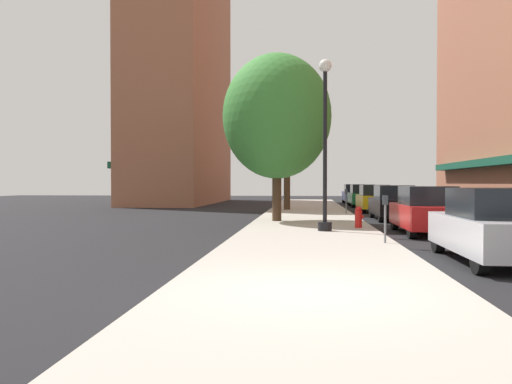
{
  "coord_description": "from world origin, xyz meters",
  "views": [
    {
      "loc": [
        -0.12,
        -7.96,
        1.77
      ],
      "look_at": [
        -3.03,
        22.18,
        1.24
      ],
      "focal_mm": 36.51,
      "sensor_mm": 36.0,
      "label": 1
    }
  ],
  "objects_px": {
    "car_silver": "(493,227)",
    "car_black": "(393,203)",
    "lamppost": "(325,141)",
    "parking_meter_far": "(346,198)",
    "parking_meter_near": "(385,213)",
    "car_yellow": "(374,199)",
    "car_red": "(426,211)",
    "tree_mid": "(277,117)",
    "fire_hydrant": "(358,217)",
    "car_green": "(362,196)",
    "tree_near": "(287,124)",
    "car_blue": "(354,194)"
  },
  "relations": [
    {
      "from": "car_silver",
      "to": "car_black",
      "type": "bearing_deg",
      "value": 90.94
    },
    {
      "from": "lamppost",
      "to": "parking_meter_far",
      "type": "xyz_separation_m",
      "value": [
        1.52,
        10.55,
        -2.25
      ]
    },
    {
      "from": "parking_meter_near",
      "to": "parking_meter_far",
      "type": "height_order",
      "value": "same"
    },
    {
      "from": "parking_meter_near",
      "to": "parking_meter_far",
      "type": "distance_m",
      "value": 14.04
    },
    {
      "from": "car_yellow",
      "to": "car_red",
      "type": "bearing_deg",
      "value": -88.75
    },
    {
      "from": "tree_mid",
      "to": "fire_hydrant",
      "type": "bearing_deg",
      "value": -44.8
    },
    {
      "from": "parking_meter_far",
      "to": "car_green",
      "type": "height_order",
      "value": "car_green"
    },
    {
      "from": "fire_hydrant",
      "to": "car_yellow",
      "type": "xyz_separation_m",
      "value": [
        2.19,
        12.73,
        0.29
      ]
    },
    {
      "from": "car_silver",
      "to": "car_yellow",
      "type": "bearing_deg",
      "value": 90.94
    },
    {
      "from": "tree_near",
      "to": "car_red",
      "type": "distance_m",
      "value": 15.57
    },
    {
      "from": "tree_mid",
      "to": "car_green",
      "type": "distance_m",
      "value": 17.69
    },
    {
      "from": "parking_meter_near",
      "to": "car_yellow",
      "type": "relative_size",
      "value": 0.3
    },
    {
      "from": "tree_mid",
      "to": "car_silver",
      "type": "relative_size",
      "value": 1.69
    },
    {
      "from": "lamppost",
      "to": "car_blue",
      "type": "bearing_deg",
      "value": 82.78
    },
    {
      "from": "tree_mid",
      "to": "car_black",
      "type": "xyz_separation_m",
      "value": [
        5.39,
        2.57,
        -3.85
      ]
    },
    {
      "from": "tree_mid",
      "to": "car_yellow",
      "type": "height_order",
      "value": "tree_mid"
    },
    {
      "from": "lamppost",
      "to": "tree_mid",
      "type": "xyz_separation_m",
      "value": [
        -1.92,
        4.59,
        1.46
      ]
    },
    {
      "from": "parking_meter_near",
      "to": "tree_near",
      "type": "bearing_deg",
      "value": 100.7
    },
    {
      "from": "lamppost",
      "to": "tree_mid",
      "type": "height_order",
      "value": "tree_mid"
    },
    {
      "from": "parking_meter_near",
      "to": "car_silver",
      "type": "xyz_separation_m",
      "value": [
        1.95,
        -2.64,
        -0.14
      ]
    },
    {
      "from": "parking_meter_near",
      "to": "car_yellow",
      "type": "height_order",
      "value": "car_yellow"
    },
    {
      "from": "lamppost",
      "to": "fire_hydrant",
      "type": "distance_m",
      "value": 3.29
    },
    {
      "from": "parking_meter_near",
      "to": "tree_near",
      "type": "xyz_separation_m",
      "value": [
        -3.35,
        17.74,
        4.48
      ]
    },
    {
      "from": "car_red",
      "to": "tree_mid",
      "type": "bearing_deg",
      "value": 142.27
    },
    {
      "from": "car_silver",
      "to": "tree_mid",
      "type": "bearing_deg",
      "value": 117.64
    },
    {
      "from": "parking_meter_far",
      "to": "tree_mid",
      "type": "xyz_separation_m",
      "value": [
        -3.44,
        -5.97,
        3.71
      ]
    },
    {
      "from": "parking_meter_far",
      "to": "car_black",
      "type": "xyz_separation_m",
      "value": [
        1.95,
        -3.4,
        -0.14
      ]
    },
    {
      "from": "fire_hydrant",
      "to": "car_yellow",
      "type": "height_order",
      "value": "car_yellow"
    },
    {
      "from": "parking_meter_far",
      "to": "car_silver",
      "type": "distance_m",
      "value": 16.79
    },
    {
      "from": "tree_near",
      "to": "car_green",
      "type": "bearing_deg",
      "value": 51.77
    },
    {
      "from": "lamppost",
      "to": "parking_meter_near",
      "type": "xyz_separation_m",
      "value": [
        1.52,
        -3.49,
        -2.25
      ]
    },
    {
      "from": "fire_hydrant",
      "to": "car_silver",
      "type": "xyz_separation_m",
      "value": [
        2.19,
        -7.54,
        0.29
      ]
    },
    {
      "from": "tree_near",
      "to": "car_red",
      "type": "relative_size",
      "value": 1.86
    },
    {
      "from": "fire_hydrant",
      "to": "car_green",
      "type": "relative_size",
      "value": 0.18
    },
    {
      "from": "car_green",
      "to": "fire_hydrant",
      "type": "bearing_deg",
      "value": -97.66
    },
    {
      "from": "parking_meter_near",
      "to": "tree_near",
      "type": "height_order",
      "value": "tree_near"
    },
    {
      "from": "fire_hydrant",
      "to": "tree_near",
      "type": "distance_m",
      "value": 14.1
    },
    {
      "from": "car_red",
      "to": "car_black",
      "type": "height_order",
      "value": "same"
    },
    {
      "from": "tree_mid",
      "to": "car_red",
      "type": "relative_size",
      "value": 1.69
    },
    {
      "from": "fire_hydrant",
      "to": "tree_mid",
      "type": "height_order",
      "value": "tree_mid"
    },
    {
      "from": "car_silver",
      "to": "car_yellow",
      "type": "relative_size",
      "value": 1.0
    },
    {
      "from": "parking_meter_far",
      "to": "lamppost",
      "type": "bearing_deg",
      "value": -98.22
    },
    {
      "from": "car_red",
      "to": "car_yellow",
      "type": "xyz_separation_m",
      "value": [
        0.0,
        13.77,
        0.0
      ]
    },
    {
      "from": "parking_meter_far",
      "to": "car_green",
      "type": "bearing_deg",
      "value": 79.41
    },
    {
      "from": "lamppost",
      "to": "car_blue",
      "type": "height_order",
      "value": "lamppost"
    },
    {
      "from": "tree_mid",
      "to": "car_green",
      "type": "height_order",
      "value": "tree_mid"
    },
    {
      "from": "lamppost",
      "to": "car_yellow",
      "type": "distance_m",
      "value": 14.75
    },
    {
      "from": "car_blue",
      "to": "car_black",
      "type": "bearing_deg",
      "value": -89.06
    },
    {
      "from": "parking_meter_far",
      "to": "tree_mid",
      "type": "height_order",
      "value": "tree_mid"
    },
    {
      "from": "fire_hydrant",
      "to": "parking_meter_near",
      "type": "xyz_separation_m",
      "value": [
        0.24,
        -4.89,
        0.43
      ]
    }
  ]
}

